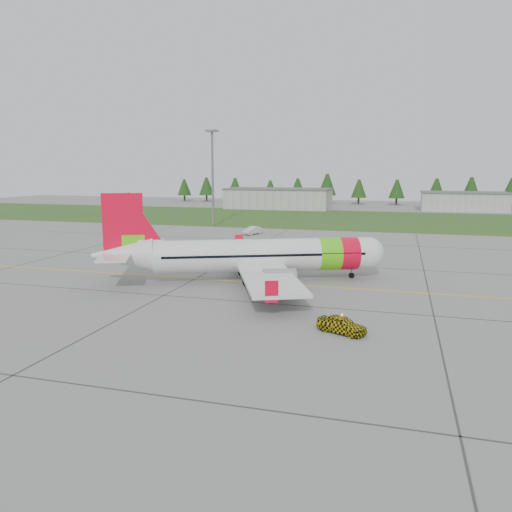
% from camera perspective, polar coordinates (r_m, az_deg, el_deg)
% --- Properties ---
extents(ground, '(320.00, 320.00, 0.00)m').
position_cam_1_polar(ground, '(45.23, 6.86, -5.82)').
color(ground, gray).
rests_on(ground, ground).
extents(aircraft, '(30.57, 29.03, 9.74)m').
position_cam_1_polar(aircraft, '(54.89, 0.06, 0.05)').
color(aircraft, silver).
rests_on(aircraft, ground).
extents(follow_me_car, '(1.85, 1.97, 3.88)m').
position_cam_1_polar(follow_me_car, '(38.05, 9.82, -5.88)').
color(follow_me_car, '#D3BE0B').
rests_on(follow_me_car, ground).
extents(service_van, '(2.02, 1.97, 4.56)m').
position_cam_1_polar(service_van, '(94.60, -0.39, 3.86)').
color(service_van, silver).
rests_on(service_van, ground).
extents(grass_strip, '(320.00, 50.00, 0.03)m').
position_cam_1_polar(grass_strip, '(125.79, 12.95, 4.07)').
color(grass_strip, '#30561E').
rests_on(grass_strip, ground).
extents(taxi_guideline, '(120.00, 0.25, 0.02)m').
position_cam_1_polar(taxi_guideline, '(52.89, 8.27, -3.53)').
color(taxi_guideline, gold).
rests_on(taxi_guideline, ground).
extents(hangar_west, '(32.00, 14.00, 6.00)m').
position_cam_1_polar(hangar_west, '(157.65, 2.58, 6.52)').
color(hangar_west, '#A8A8A3').
rests_on(hangar_west, ground).
extents(hangar_east, '(24.00, 12.00, 5.20)m').
position_cam_1_polar(hangar_east, '(162.33, 22.62, 5.73)').
color(hangar_east, '#A8A8A3').
rests_on(hangar_east, ground).
extents(floodlight_mast, '(0.50, 0.50, 20.00)m').
position_cam_1_polar(floodlight_mast, '(108.24, -4.98, 8.68)').
color(floodlight_mast, slate).
rests_on(floodlight_mast, ground).
extents(treeline, '(160.00, 8.00, 10.00)m').
position_cam_1_polar(treeline, '(181.29, 14.05, 7.31)').
color(treeline, '#1C3F14').
rests_on(treeline, ground).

